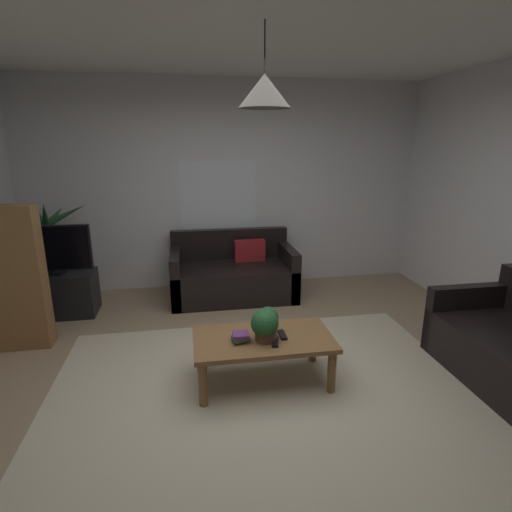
% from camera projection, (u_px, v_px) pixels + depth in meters
% --- Properties ---
extents(floor, '(5.27, 5.22, 0.02)m').
position_uv_depth(floor, '(262.00, 390.00, 3.33)').
color(floor, '#9E8466').
rests_on(floor, ground).
extents(rug, '(3.43, 2.87, 0.01)m').
position_uv_depth(rug, '(267.00, 403.00, 3.14)').
color(rug, beige).
rests_on(rug, ground).
extents(wall_back, '(5.39, 0.06, 2.74)m').
position_uv_depth(wall_back, '(227.00, 186.00, 5.45)').
color(wall_back, silver).
rests_on(wall_back, ground).
extents(ceiling, '(5.27, 5.22, 0.02)m').
position_uv_depth(ceiling, '(264.00, 12.00, 2.57)').
color(ceiling, white).
extents(window_pane, '(1.01, 0.01, 1.13)m').
position_uv_depth(window_pane, '(219.00, 203.00, 5.46)').
color(window_pane, white).
extents(couch_under_window, '(1.56, 0.87, 0.82)m').
position_uv_depth(couch_under_window, '(233.00, 276.00, 5.26)').
color(couch_under_window, black).
rests_on(couch_under_window, ground).
extents(coffee_table, '(1.14, 0.62, 0.41)m').
position_uv_depth(coffee_table, '(263.00, 344.00, 3.35)').
color(coffee_table, olive).
rests_on(coffee_table, ground).
extents(book_on_table_0, '(0.13, 0.12, 0.02)m').
position_uv_depth(book_on_table_0, '(240.00, 340.00, 3.26)').
color(book_on_table_0, '#B22D2D').
rests_on(book_on_table_0, coffee_table).
extents(book_on_table_1, '(0.15, 0.13, 0.03)m').
position_uv_depth(book_on_table_1, '(241.00, 338.00, 3.24)').
color(book_on_table_1, '#387247').
rests_on(book_on_table_1, coffee_table).
extents(book_on_table_2, '(0.13, 0.12, 0.03)m').
position_uv_depth(book_on_table_2, '(241.00, 335.00, 3.23)').
color(book_on_table_2, '#72387F').
rests_on(book_on_table_2, coffee_table).
extents(remote_on_table_0, '(0.09, 0.17, 0.02)m').
position_uv_depth(remote_on_table_0, '(275.00, 342.00, 3.23)').
color(remote_on_table_0, black).
rests_on(remote_on_table_0, coffee_table).
extents(remote_on_table_1, '(0.05, 0.16, 0.02)m').
position_uv_depth(remote_on_table_1, '(282.00, 335.00, 3.35)').
color(remote_on_table_1, black).
rests_on(remote_on_table_1, coffee_table).
extents(potted_plant_on_table, '(0.23, 0.23, 0.28)m').
position_uv_depth(potted_plant_on_table, '(266.00, 323.00, 3.24)').
color(potted_plant_on_table, brown).
rests_on(potted_plant_on_table, coffee_table).
extents(tv_stand, '(0.90, 0.44, 0.50)m').
position_uv_depth(tv_stand, '(55.00, 294.00, 4.68)').
color(tv_stand, black).
rests_on(tv_stand, ground).
extents(tv, '(0.92, 0.16, 0.57)m').
position_uv_depth(tv, '(48.00, 250.00, 4.51)').
color(tv, black).
rests_on(tv, tv_stand).
extents(potted_palm_corner, '(0.91, 0.70, 1.33)m').
position_uv_depth(potted_palm_corner, '(50.00, 255.00, 5.04)').
color(potted_palm_corner, '#B77051').
rests_on(potted_palm_corner, ground).
extents(bookshelf_corner, '(0.70, 0.31, 1.40)m').
position_uv_depth(bookshelf_corner, '(4.00, 278.00, 3.81)').
color(bookshelf_corner, olive).
rests_on(bookshelf_corner, ground).
extents(pendant_lamp, '(0.37, 0.37, 0.56)m').
position_uv_depth(pendant_lamp, '(265.00, 91.00, 2.81)').
color(pendant_lamp, black).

